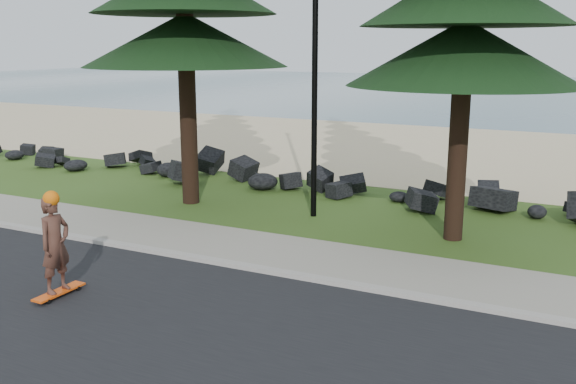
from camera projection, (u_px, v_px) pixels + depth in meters
ground at (249, 253)px, 13.02m from camera, size 160.00×160.00×0.00m
road at (91, 342)px, 9.09m from camera, size 160.00×7.00×0.02m
kerb at (226, 264)px, 12.23m from camera, size 160.00×0.20×0.10m
sidewalk at (254, 248)px, 13.19m from camera, size 160.00×2.00×0.08m
beach_sand at (429, 150)px, 25.68m from camera, size 160.00×15.00×0.01m
ocean at (531, 91)px, 57.54m from camera, size 160.00×58.00×0.01m
seawall_boulders at (349, 196)px, 17.91m from camera, size 60.00×2.40×1.10m
lamp_post at (315, 44)px, 14.89m from camera, size 0.25×0.14×8.14m
skateboarder at (55, 245)px, 10.52m from camera, size 0.40×0.98×1.81m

